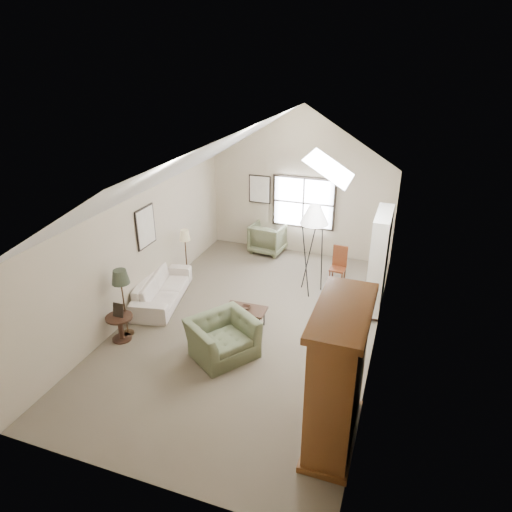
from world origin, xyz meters
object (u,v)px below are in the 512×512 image
(side_table, at_px, (121,328))
(side_chair, at_px, (338,266))
(sofa, at_px, (162,289))
(armchair_near, at_px, (222,338))
(armchair_far, at_px, (269,238))
(armoire, at_px, (337,377))
(coffee_table, at_px, (246,318))

(side_table, height_order, side_chair, side_chair)
(sofa, xyz_separation_m, side_table, (0.00, -1.60, -0.04))
(side_chair, bearing_deg, side_table, -129.40)
(armchair_near, height_order, side_table, armchair_near)
(sofa, distance_m, side_table, 1.60)
(armchair_near, bearing_deg, side_chair, 12.38)
(side_chair, bearing_deg, armchair_far, 154.09)
(armoire, distance_m, side_chair, 4.97)
(armchair_far, bearing_deg, coffee_table, 107.56)
(coffee_table, xyz_separation_m, side_table, (-2.14, -1.23, 0.05))
(coffee_table, bearing_deg, armchair_near, -93.83)
(armchair_near, bearing_deg, armoire, -84.24)
(sofa, xyz_separation_m, armchair_near, (2.08, -1.39, 0.07))
(sofa, bearing_deg, side_table, 168.17)
(armoire, xyz_separation_m, side_table, (-4.38, 1.09, -0.84))
(side_chair, bearing_deg, sofa, -144.67)
(coffee_table, height_order, side_chair, side_chair)
(armchair_near, relative_size, coffee_table, 1.37)
(side_table, bearing_deg, side_chair, 46.61)
(armoire, height_order, side_chair, armoire)
(armchair_near, xyz_separation_m, armchair_far, (-0.67, 4.81, 0.04))
(armchair_far, relative_size, coffee_table, 1.10)
(sofa, bearing_deg, armchair_far, -34.24)
(armoire, relative_size, sofa, 1.06)
(coffee_table, relative_size, side_chair, 0.90)
(coffee_table, bearing_deg, side_chair, 60.77)
(armoire, relative_size, armchair_far, 2.41)
(armoire, height_order, coffee_table, armoire)
(armoire, distance_m, armchair_near, 2.74)
(armoire, bearing_deg, armchair_far, 115.98)
(armchair_far, height_order, coffee_table, armchair_far)
(sofa, bearing_deg, coffee_table, -111.62)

